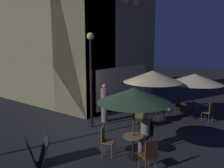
% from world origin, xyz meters
% --- Properties ---
extents(ground_plane, '(60.00, 60.00, 0.00)m').
position_xyz_m(ground_plane, '(0.00, 0.00, 0.00)').
color(ground_plane, '#232529').
extents(cafe_building, '(6.90, 8.30, 8.25)m').
position_xyz_m(cafe_building, '(3.10, 4.07, 4.12)').
color(cafe_building, '#8A805C').
rests_on(cafe_building, ground).
extents(street_lamp_near_corner, '(0.29, 0.29, 3.99)m').
position_xyz_m(street_lamp_near_corner, '(0.29, 0.48, 2.67)').
color(street_lamp_near_corner, black).
rests_on(street_lamp_near_corner, ground).
extents(menu_sandwich_board, '(0.81, 0.78, 0.85)m').
position_xyz_m(menu_sandwich_board, '(-3.02, -0.39, 0.44)').
color(menu_sandwich_board, '#242823').
rests_on(menu_sandwich_board, ground).
extents(cafe_table_0, '(0.64, 0.64, 0.73)m').
position_xyz_m(cafe_table_0, '(-0.97, -2.37, 0.50)').
color(cafe_table_0, black).
rests_on(cafe_table_0, ground).
extents(cafe_table_1, '(0.80, 0.80, 0.71)m').
position_xyz_m(cafe_table_1, '(2.24, -1.36, 0.54)').
color(cafe_table_1, black).
rests_on(cafe_table_1, ground).
extents(cafe_table_2, '(0.76, 0.76, 0.72)m').
position_xyz_m(cafe_table_2, '(4.13, -2.60, 0.53)').
color(cafe_table_2, black).
rests_on(cafe_table_2, ground).
extents(patio_umbrella_0, '(2.22, 2.22, 2.24)m').
position_xyz_m(patio_umbrella_0, '(-0.97, -2.37, 2.01)').
color(patio_umbrella_0, black).
rests_on(patio_umbrella_0, ground).
extents(patio_umbrella_1, '(2.56, 2.56, 2.40)m').
position_xyz_m(patio_umbrella_1, '(2.24, -1.36, 2.14)').
color(patio_umbrella_1, black).
rests_on(patio_umbrella_1, ground).
extents(patio_umbrella_2, '(2.57, 2.57, 2.16)m').
position_xyz_m(patio_umbrella_2, '(4.13, -2.60, 1.92)').
color(patio_umbrella_2, black).
rests_on(patio_umbrella_2, ground).
extents(cafe_chair_0, '(0.41, 0.41, 0.98)m').
position_xyz_m(cafe_chair_0, '(-0.11, -2.37, 0.59)').
color(cafe_chair_0, black).
rests_on(cafe_chair_0, ground).
extents(cafe_chair_1, '(0.51, 0.51, 0.95)m').
position_xyz_m(cafe_chair_1, '(-1.35, -1.58, 0.57)').
color(cafe_chair_1, brown).
rests_on(cafe_chair_1, ground).
extents(cafe_chair_2, '(0.55, 0.55, 0.96)m').
position_xyz_m(cafe_chair_2, '(-1.38, -3.14, 0.56)').
color(cafe_chair_2, brown).
rests_on(cafe_chair_2, ground).
extents(cafe_chair_3, '(0.54, 0.54, 0.86)m').
position_xyz_m(cafe_chair_3, '(3.08, -1.65, 0.53)').
color(cafe_chair_3, brown).
rests_on(cafe_chair_3, ground).
extents(cafe_chair_4, '(0.46, 0.46, 0.94)m').
position_xyz_m(cafe_chair_4, '(1.42, -1.28, 0.57)').
color(cafe_chair_4, '#583D16').
rests_on(cafe_chair_4, ground).
extents(cafe_chair_5, '(0.51, 0.51, 0.96)m').
position_xyz_m(cafe_chair_5, '(3.95, -3.40, 0.57)').
color(cafe_chair_5, brown).
rests_on(cafe_chair_5, ground).
extents(cafe_chair_6, '(0.47, 0.47, 0.93)m').
position_xyz_m(cafe_chair_6, '(4.33, -1.86, 0.55)').
color(cafe_chair_6, '#4D321E').
rests_on(cafe_chair_6, ground).
extents(patron_seated_0, '(0.52, 0.31, 1.25)m').
position_xyz_m(patron_seated_0, '(-0.26, -2.37, 0.70)').
color(patron_seated_0, slate).
rests_on(patron_seated_0, ground).
extents(patron_standing_1, '(0.33, 0.33, 1.76)m').
position_xyz_m(patron_standing_1, '(1.18, 0.49, 0.89)').
color(patron_standing_1, slate).
rests_on(patron_standing_1, ground).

